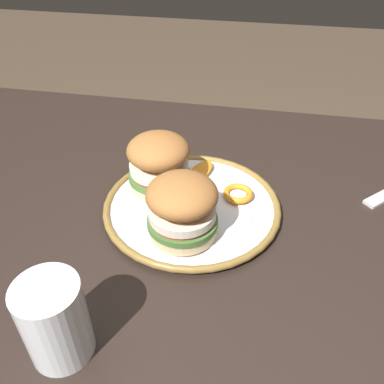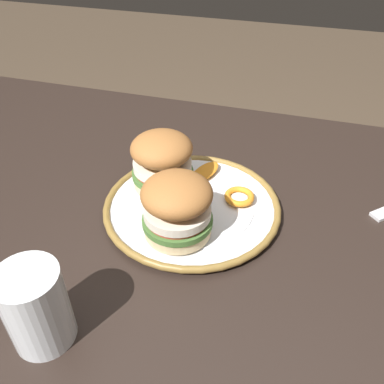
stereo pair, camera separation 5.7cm
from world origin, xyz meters
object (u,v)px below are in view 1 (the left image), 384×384
object	(u,v)px
dinner_plate	(192,206)
sandwich_half_right	(159,162)
dining_table	(197,259)
drinking_glass	(56,325)
sandwich_half_left	(182,207)

from	to	relation	value
dinner_plate	sandwich_half_right	xyz separation A→B (m)	(-0.06, 0.04, 0.06)
dining_table	drinking_glass	size ratio (longest dim) A/B	12.93
dining_table	sandwich_half_left	bearing A→B (deg)	-104.82
sandwich_half_left	drinking_glass	bearing A→B (deg)	-116.57
sandwich_half_left	sandwich_half_right	xyz separation A→B (m)	(-0.06, 0.11, 0.00)
drinking_glass	sandwich_half_left	bearing A→B (deg)	63.43
dinner_plate	sandwich_half_right	world-z (taller)	sandwich_half_right
drinking_glass	sandwich_half_right	bearing A→B (deg)	82.69
sandwich_half_left	sandwich_half_right	distance (m)	0.13
dining_table	dinner_plate	xyz separation A→B (m)	(-0.01, 0.02, 0.11)
sandwich_half_right	drinking_glass	xyz separation A→B (m)	(-0.04, -0.32, -0.02)
dining_table	dinner_plate	distance (m)	0.11
dining_table	sandwich_half_right	xyz separation A→B (m)	(-0.08, 0.06, 0.17)
dining_table	sandwich_half_left	world-z (taller)	sandwich_half_left
sandwich_half_right	dinner_plate	bearing A→B (deg)	-28.90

